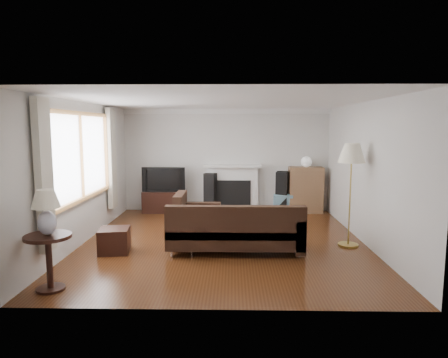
{
  "coord_description": "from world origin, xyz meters",
  "views": [
    {
      "loc": [
        0.16,
        -7.03,
        2.05
      ],
      "look_at": [
        0.0,
        0.3,
        1.1
      ],
      "focal_mm": 32.0,
      "sensor_mm": 36.0,
      "label": 1
    }
  ],
  "objects_px": {
    "sectional_sofa": "(235,228)",
    "side_table": "(49,263)",
    "bookshelf": "(306,190)",
    "tv_stand": "(165,202)",
    "floor_lamp": "(350,195)",
    "coffee_table": "(241,221)"
  },
  "relations": [
    {
      "from": "sectional_sofa",
      "to": "side_table",
      "type": "bearing_deg",
      "value": -144.83
    },
    {
      "from": "sectional_sofa",
      "to": "side_table",
      "type": "relative_size",
      "value": 3.34
    },
    {
      "from": "bookshelf",
      "to": "sectional_sofa",
      "type": "height_order",
      "value": "bookshelf"
    },
    {
      "from": "tv_stand",
      "to": "floor_lamp",
      "type": "height_order",
      "value": "floor_lamp"
    },
    {
      "from": "bookshelf",
      "to": "coffee_table",
      "type": "relative_size",
      "value": 0.98
    },
    {
      "from": "bookshelf",
      "to": "sectional_sofa",
      "type": "distance_m",
      "value": 3.55
    },
    {
      "from": "sectional_sofa",
      "to": "floor_lamp",
      "type": "relative_size",
      "value": 1.35
    },
    {
      "from": "sectional_sofa",
      "to": "coffee_table",
      "type": "height_order",
      "value": "sectional_sofa"
    },
    {
      "from": "bookshelf",
      "to": "coffee_table",
      "type": "height_order",
      "value": "bookshelf"
    },
    {
      "from": "bookshelf",
      "to": "floor_lamp",
      "type": "distance_m",
      "value": 2.8
    },
    {
      "from": "sectional_sofa",
      "to": "floor_lamp",
      "type": "distance_m",
      "value": 2.07
    },
    {
      "from": "sectional_sofa",
      "to": "side_table",
      "type": "distance_m",
      "value": 2.88
    },
    {
      "from": "sectional_sofa",
      "to": "coffee_table",
      "type": "bearing_deg",
      "value": 84.27
    },
    {
      "from": "tv_stand",
      "to": "sectional_sofa",
      "type": "xyz_separation_m",
      "value": [
        1.7,
        -3.06,
        0.13
      ]
    },
    {
      "from": "bookshelf",
      "to": "coffee_table",
      "type": "bearing_deg",
      "value": -130.67
    },
    {
      "from": "tv_stand",
      "to": "floor_lamp",
      "type": "distance_m",
      "value": 4.61
    },
    {
      "from": "floor_lamp",
      "to": "side_table",
      "type": "height_order",
      "value": "floor_lamp"
    },
    {
      "from": "sectional_sofa",
      "to": "side_table",
      "type": "height_order",
      "value": "sectional_sofa"
    },
    {
      "from": "sectional_sofa",
      "to": "floor_lamp",
      "type": "xyz_separation_m",
      "value": [
        1.97,
        0.34,
        0.5
      ]
    },
    {
      "from": "sectional_sofa",
      "to": "side_table",
      "type": "xyz_separation_m",
      "value": [
        -2.36,
        -1.66,
        -0.03
      ]
    },
    {
      "from": "tv_stand",
      "to": "sectional_sofa",
      "type": "relative_size",
      "value": 0.43
    },
    {
      "from": "bookshelf",
      "to": "sectional_sofa",
      "type": "bearing_deg",
      "value": -119.0
    }
  ]
}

